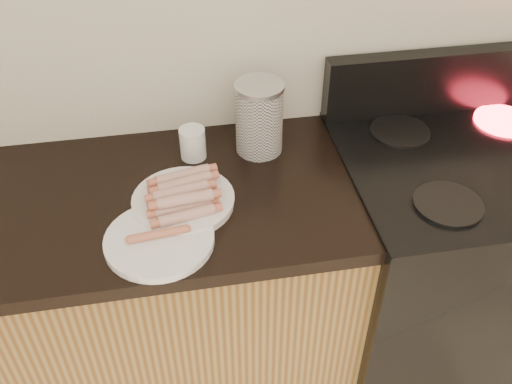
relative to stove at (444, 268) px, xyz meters
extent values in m
cube|color=silver|center=(-0.78, 0.32, 0.84)|extent=(4.00, 0.04, 2.60)
cube|color=black|center=(0.00, 0.00, -0.01)|extent=(0.76, 0.65, 0.90)
cube|color=black|center=(0.00, 0.00, 0.45)|extent=(0.76, 0.65, 0.01)
cube|color=black|center=(0.00, 0.28, 0.55)|extent=(0.76, 0.06, 0.20)
cylinder|color=black|center=(-0.17, -0.17, 0.46)|extent=(0.18, 0.18, 0.01)
cylinder|color=black|center=(-0.17, 0.17, 0.46)|extent=(0.18, 0.18, 0.01)
cylinder|color=#FF1E2D|center=(0.17, 0.17, 0.46)|extent=(0.18, 0.18, 0.01)
cylinder|color=white|center=(-0.84, -0.03, 0.45)|extent=(0.29, 0.29, 0.02)
cylinder|color=silver|center=(-0.91, -0.17, 0.45)|extent=(0.28, 0.28, 0.02)
cylinder|color=maroon|center=(-0.84, -0.11, 0.48)|extent=(0.14, 0.05, 0.03)
cylinder|color=maroon|center=(-0.84, -0.08, 0.48)|extent=(0.14, 0.05, 0.03)
cylinder|color=maroon|center=(-0.84, -0.05, 0.48)|extent=(0.14, 0.05, 0.03)
cylinder|color=maroon|center=(-0.84, -0.02, 0.48)|extent=(0.14, 0.05, 0.03)
cylinder|color=maroon|center=(-0.84, 0.02, 0.48)|extent=(0.14, 0.05, 0.03)
cylinder|color=maroon|center=(-0.84, 0.05, 0.48)|extent=(0.14, 0.05, 0.03)
cylinder|color=maroon|center=(-0.84, -0.08, 0.50)|extent=(0.14, 0.05, 0.03)
cylinder|color=maroon|center=(-0.84, -0.05, 0.50)|extent=(0.14, 0.05, 0.03)
cylinder|color=maroon|center=(-0.84, -0.02, 0.50)|extent=(0.14, 0.05, 0.03)
cylinder|color=maroon|center=(-0.84, 0.02, 0.50)|extent=(0.14, 0.05, 0.03)
cylinder|color=#B77547|center=(-0.91, -0.17, 0.47)|extent=(0.14, 0.04, 0.02)
cylinder|color=silver|center=(-0.60, 0.18, 0.55)|extent=(0.13, 0.13, 0.20)
cylinder|color=silver|center=(-0.60, 0.18, 0.65)|extent=(0.14, 0.14, 0.01)
cylinder|color=white|center=(-0.80, 0.17, 0.49)|extent=(0.08, 0.08, 0.09)
camera|label=1|loc=(-0.85, -1.17, 1.43)|focal=40.00mm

